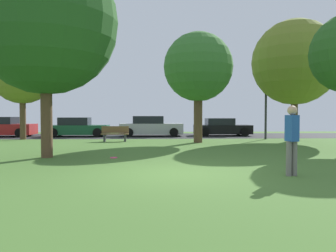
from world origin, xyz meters
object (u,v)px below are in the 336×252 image
Objects in this scene: parked_car_green at (77,128)px; street_lamp_post at (266,104)px; oak_tree_right at (45,22)px; person_bystander at (292,137)px; parked_car_silver at (151,127)px; oak_tree_left at (295,62)px; maple_tree_far at (198,67)px; oak_tree_center at (22,73)px; park_bench at (115,134)px; frisbee_disc at (114,158)px; parked_car_black at (222,128)px; parked_car_red at (3,127)px.

parked_car_green is 0.98× the size of street_lamp_post.
person_bystander is (7.42, -4.05, -3.91)m from oak_tree_right.
parked_car_silver is at bearing 1.18° from parked_car_green.
oak_tree_right reaches higher than parked_car_green.
oak_tree_right is 4.20× the size of person_bystander.
oak_tree_right is 14.63m from oak_tree_left.
maple_tree_far is 3.46× the size of person_bystander.
oak_tree_center is 10.30m from oak_tree_right.
oak_tree_right is 1.64× the size of parked_car_silver.
person_bystander is 13.32m from street_lamp_post.
frisbee_disc is at bearing 95.90° from park_bench.
parked_car_black is 4.64m from street_lamp_post.
parked_car_red is at bearing -179.30° from parked_car_black.
parked_car_black is (6.68, 12.75, 0.60)m from frisbee_disc.
parked_car_green is 13.34m from street_lamp_post.
maple_tree_far is 1.38× the size of street_lamp_post.
parked_car_silver is (1.31, 12.52, 0.67)m from frisbee_disc.
parked_car_green is 5.87m from park_bench.
maple_tree_far is 5.63m from street_lamp_post.
frisbee_disc is 12.61m from parked_car_silver.
oak_tree_center reaches higher than parked_car_green.
maple_tree_far is 0.82× the size of oak_tree_right.
person_bystander is 0.43× the size of parked_car_black.
maple_tree_far is 3.89× the size of park_bench.
parked_car_silver is at bearing 154.11° from street_lamp_post.
parked_car_green is at bearing 45.44° from oak_tree_center.
park_bench is at bearing 16.53° from person_bystander.
parked_car_green is at bearing -178.82° from parked_car_silver.
parked_car_silver reaches higher than parked_car_black.
street_lamp_post is at bearing -26.80° from person_bystander.
parked_car_silver is (-8.78, 4.74, -4.08)m from oak_tree_left.
person_bystander is (-5.14, -11.56, -3.75)m from oak_tree_left.
oak_tree_right is 5.50m from frisbee_disc.
parked_car_red is at bearing -30.13° from park_bench.
maple_tree_far is at bearing -153.60° from street_lamp_post.
parked_car_silver is (8.17, 2.96, -3.58)m from oak_tree_center.
parked_car_red is at bearing 179.81° from parked_car_silver.
parked_car_black is (13.54, 3.19, -3.65)m from oak_tree_center.
parked_car_silver reaches higher than park_bench.
street_lamp_post is at bearing 45.67° from frisbee_disc.
oak_tree_center is at bearing -160.11° from parked_car_silver.
oak_tree_center is 1.47× the size of parked_car_red.
maple_tree_far is at bearing -113.42° from parked_car_black.
maple_tree_far is 9.07m from oak_tree_right.
maple_tree_far is 1.48× the size of parked_car_black.
street_lamp_post is at bearing -25.89° from parked_car_silver.
oak_tree_center is at bearing -166.74° from parked_car_black.
oak_tree_right reaches higher than parked_car_red.
oak_tree_left is at bearing -34.26° from person_bystander.
park_bench is at bearing -18.36° from oak_tree_center.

